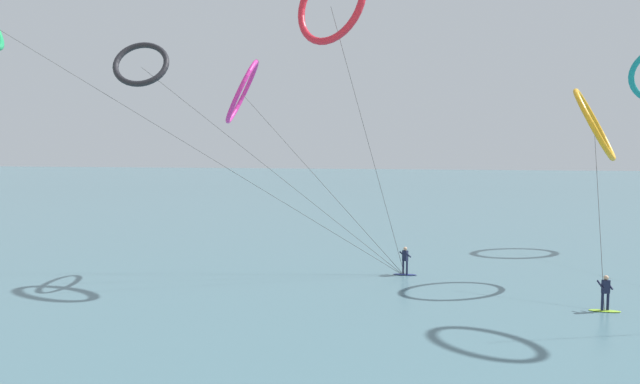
% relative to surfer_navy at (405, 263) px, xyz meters
% --- Properties ---
extents(sea_water, '(400.00, 200.00, 0.08)m').
position_rel_surfer_navy_xyz_m(sea_water, '(-3.20, 75.30, -0.78)').
color(sea_water, '#476B75').
rests_on(sea_water, ground).
extents(surfer_navy, '(1.40, 0.72, 1.70)m').
position_rel_surfer_navy_xyz_m(surfer_navy, '(0.00, 0.00, 0.00)').
color(surfer_navy, navy).
rests_on(surfer_navy, ground).
extents(surfer_lime, '(1.40, 0.65, 1.70)m').
position_rel_surfer_navy_xyz_m(surfer_lime, '(9.41, -5.47, 0.00)').
color(surfer_lime, '#8CC62D').
rests_on(surfer_lime, ground).
extents(kite_crimson, '(6.69, 3.58, 18.18)m').
position_rel_surfer_navy_xyz_m(kite_crimson, '(-4.22, -1.73, 14.93)').
color(kite_crimson, red).
rests_on(kite_crimson, ground).
extents(kite_charcoal, '(18.52, 2.88, 14.53)m').
position_rel_surfer_navy_xyz_m(kite_charcoal, '(-16.54, -0.68, 12.09)').
color(kite_charcoal, black).
rests_on(kite_charcoal, ground).
extents(kite_magenta, '(11.10, 4.54, 12.85)m').
position_rel_surfer_navy_xyz_m(kite_magenta, '(-9.48, -1.77, 10.11)').
color(kite_magenta, '#CC288E').
rests_on(kite_magenta, ground).
extents(kite_amber, '(3.72, 8.30, 11.02)m').
position_rel_surfer_navy_xyz_m(kite_amber, '(10.23, 0.30, 8.13)').
color(kite_amber, orange).
rests_on(kite_amber, ground).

